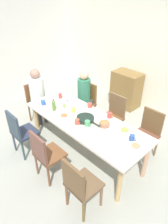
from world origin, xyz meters
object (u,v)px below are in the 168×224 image
(chair_1, at_px, (87,101))
(cup_4, at_px, (87,123))
(chair_4, at_px, (79,184))
(cup_0, at_px, (90,105))
(chair_3, at_px, (114,114))
(cup_1, at_px, (60,96))
(chair_6, at_px, (20,131))
(bottle_0, at_px, (54,105))
(side_cabinet, at_px, (126,89))
(cup_2, at_px, (77,122))
(serving_pan, at_px, (85,119))
(chair_0, at_px, (37,101))
(bowl_0, at_px, (104,124))
(plate_3, at_px, (136,146))
(bottle_1, at_px, (68,105))
(cup_5, at_px, (73,110))
(cup_6, at_px, (110,115))
(cup_3, at_px, (43,103))
(chair_2, at_px, (148,131))
(plate_0, at_px, (64,116))
(plate_1, at_px, (66,106))
(chair_5, at_px, (45,153))
(cup_7, at_px, (132,138))
(person_0, at_px, (37,92))
(person_1, at_px, (84,93))
(plate_2, at_px, (125,130))
(dining_table, at_px, (84,123))

(chair_1, relative_size, cup_4, 7.18)
(chair_4, relative_size, cup_0, 7.42)
(chair_3, bearing_deg, cup_1, -145.01)
(chair_6, bearing_deg, cup_0, 65.05)
(bottle_0, height_order, side_cabinet, bottle_0)
(chair_4, xyz_separation_m, cup_2, (-0.76, 0.64, 0.29))
(chair_3, distance_m, serving_pan, 0.85)
(chair_4, xyz_separation_m, cup_0, (-1.00, 1.17, 0.29))
(chair_0, bearing_deg, bottle_0, -11.08)
(bowl_0, xyz_separation_m, cup_0, (-0.58, 0.25, -0.00))
(chair_3, xyz_separation_m, cup_4, (0.16, -0.89, 0.29))
(plate_3, bearing_deg, bottle_1, -178.28)
(chair_0, bearing_deg, cup_5, 1.40)
(plate_3, height_order, cup_6, cup_6)
(chair_3, xyz_separation_m, cup_6, (0.26, -0.45, 0.29))
(cup_4, height_order, bottle_0, bottle_0)
(cup_3, bearing_deg, bottle_0, 5.10)
(chair_2, distance_m, plate_0, 1.49)
(cup_0, relative_size, cup_4, 0.97)
(cup_1, xyz_separation_m, cup_6, (1.15, 0.18, -0.00))
(plate_1, distance_m, side_cabinet, 2.00)
(cup_1, bearing_deg, chair_6, -83.20)
(cup_0, xyz_separation_m, bottle_1, (-0.21, -0.35, 0.05))
(chair_0, height_order, cup_5, chair_0)
(chair_5, bearing_deg, bottle_1, 118.19)
(chair_5, xyz_separation_m, cup_0, (-0.23, 1.17, 0.29))
(chair_2, relative_size, chair_6, 1.00)
(cup_6, distance_m, cup_7, 0.66)
(person_0, relative_size, chair_1, 1.40)
(chair_5, distance_m, chair_6, 0.77)
(person_1, bearing_deg, cup_7, -19.52)
(chair_5, relative_size, cup_1, 8.42)
(plate_0, height_order, cup_3, cup_3)
(plate_2, distance_m, bottle_0, 1.33)
(chair_6, distance_m, plate_1, 0.92)
(bottle_0, bearing_deg, cup_4, 8.05)
(chair_4, bearing_deg, cup_1, 149.14)
(dining_table, xyz_separation_m, cup_3, (-0.90, -0.21, 0.12))
(cup_6, height_order, bottle_1, bottle_1)
(chair_2, height_order, cup_0, chair_2)
(person_1, height_order, cup_5, person_1)
(plate_0, bearing_deg, dining_table, 31.55)
(cup_2, xyz_separation_m, cup_6, (0.24, 0.53, 0.00))
(side_cabinet, bearing_deg, dining_table, -73.72)
(plate_3, distance_m, cup_5, 1.31)
(cup_3, relative_size, cup_7, 1.07)
(chair_5, relative_size, bottle_1, 4.75)
(dining_table, distance_m, plate_0, 0.37)
(chair_4, xyz_separation_m, cup_3, (-1.67, 0.60, 0.29))
(chair_5, bearing_deg, cup_1, 131.87)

